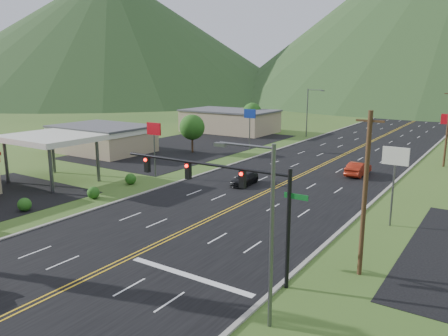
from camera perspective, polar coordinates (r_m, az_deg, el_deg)
The scene contains 17 objects.
traffic_signal at distance 26.11m, azimuth 0.50°, elevation -2.61°, with size 13.10×0.43×7.00m.
streetlight_east at distance 20.60m, azimuth 5.48°, elevation -7.30°, with size 3.28×0.25×9.00m.
streetlight_west at distance 83.78m, azimuth 11.02°, elevation 7.52°, with size 3.28×0.25×9.00m.
gas_canopy at distance 51.79m, azimuth -21.75°, elevation 3.55°, with size 10.00×8.00×5.30m.
building_west_mid at distance 69.71m, azimuth -15.60°, elevation 3.91°, with size 14.40×10.40×4.10m.
building_west_far at distance 89.83m, azimuth 0.74°, elevation 6.19°, with size 18.40×11.40×4.50m.
pole_sign_west_a at distance 50.99m, azimuth -9.13°, elevation 4.36°, with size 2.00×0.18×6.40m.
pole_sign_west_b at distance 68.70m, azimuth 3.39°, elevation 6.56°, with size 2.00×0.18×6.40m.
pole_sign_east_a at distance 36.60m, azimuth 21.44°, elevation 0.46°, with size 2.00×0.18×6.40m.
pole_sign_east_b at distance 67.93m, azimuth 27.25°, elevation 5.14°, with size 2.00×0.18×6.40m.
tree_west_a at distance 66.36m, azimuth -4.19°, elevation 5.33°, with size 3.84×3.84×5.82m.
tree_west_b at distance 91.53m, azimuth 3.70°, elevation 7.31°, with size 3.84×3.84×5.82m.
utility_pole_a at distance 26.98m, azimuth 17.93°, elevation -3.19°, with size 1.60×0.28×10.00m.
utility_pole_b at distance 62.93m, azimuth 27.18°, elevation 4.73°, with size 1.60×0.28×10.00m.
mountain_nw at distance 230.21m, azimuth -14.48°, elevation 16.58°, with size 190.00×190.00×60.00m, color #1E401D.
car_dark_mid at distance 47.66m, azimuth 2.73°, elevation -1.49°, with size 1.75×4.31×1.25m, color black.
car_red_far at distance 54.17m, azimuth 17.12°, elevation -0.13°, with size 1.72×4.93×1.63m, color maroon.
Camera 1 is at (20.16, -7.18, 12.14)m, focal length 35.00 mm.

